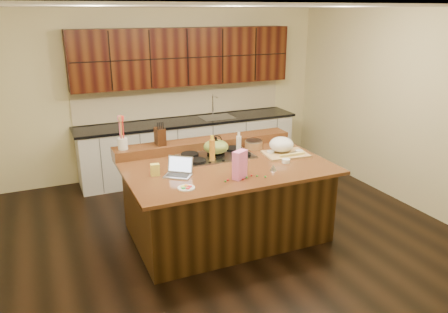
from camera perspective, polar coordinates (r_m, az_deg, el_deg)
name	(u,v)px	position (r m, az deg, el deg)	size (l,w,h in m)	color
room	(226,129)	(5.07, 0.23, 3.59)	(5.52, 5.02, 2.72)	black
island	(226,199)	(5.37, 0.22, -5.58)	(2.40, 1.60, 0.92)	black
back_ledge	(204,144)	(5.79, -2.59, 1.69)	(2.40, 0.30, 0.12)	black
cooktop	(216,156)	(5.45, -1.06, 0.13)	(0.92, 0.52, 0.05)	gray
back_counter	(188,117)	(7.28, -4.75, 5.19)	(3.70, 0.66, 2.40)	silver
kettle	(216,147)	(5.42, -1.06, 1.30)	(0.19, 0.19, 0.17)	black
green_bowl	(216,147)	(5.42, -1.06, 1.28)	(0.31, 0.31, 0.17)	olive
laptop	(179,170)	(4.87, -5.90, -1.81)	(0.37, 0.35, 0.20)	#B7B7BC
oil_bottle	(212,150)	(5.26, -1.55, 0.80)	(0.07, 0.07, 0.27)	orange
vinegar_bottle	(239,146)	(5.48, 1.93, 1.43)	(0.06, 0.06, 0.25)	silver
wooden_tray	(282,147)	(5.59, 7.64, 1.29)	(0.57, 0.46, 0.22)	tan
ramekin_a	(271,153)	(5.57, 6.11, 0.50)	(0.10, 0.10, 0.04)	white
ramekin_b	(286,161)	(5.29, 8.10, -0.57)	(0.10, 0.10, 0.04)	white
ramekin_c	(299,152)	(5.65, 9.79, 0.60)	(0.10, 0.10, 0.04)	white
strainer_bowl	(254,145)	(5.80, 3.89, 1.53)	(0.24, 0.24, 0.09)	#996B3F
kitchen_timer	(273,168)	(5.01, 6.46, -1.45)	(0.08, 0.08, 0.07)	silver
pink_bag	(240,165)	(4.71, 2.07, -1.08)	(0.17, 0.09, 0.31)	pink
candy_plate	(186,188)	(4.52, -4.95, -4.11)	(0.18, 0.18, 0.01)	white
package_box	(155,170)	(4.88, -8.99, -1.72)	(0.10, 0.07, 0.13)	#F1E155
utensil_crock	(123,144)	(5.48, -13.09, 1.64)	(0.12, 0.12, 0.14)	white
knife_block	(160,136)	(5.57, -8.36, 2.61)	(0.11, 0.18, 0.22)	black
gumdrop_0	(228,180)	(4.70, 0.51, -3.07)	(0.02, 0.02, 0.02)	red
gumdrop_1	(257,176)	(4.82, 4.33, -2.56)	(0.02, 0.02, 0.02)	#198C26
gumdrop_2	(235,179)	(4.73, 1.43, -2.92)	(0.02, 0.02, 0.02)	red
gumdrop_3	(265,177)	(4.81, 5.42, -2.64)	(0.02, 0.02, 0.02)	#198C26
gumdrop_4	(251,175)	(4.83, 3.61, -2.49)	(0.02, 0.02, 0.02)	red
gumdrop_5	(247,177)	(4.77, 2.99, -2.73)	(0.02, 0.02, 0.02)	#198C26
gumdrop_6	(243,179)	(4.72, 2.51, -2.98)	(0.02, 0.02, 0.02)	red
gumdrop_7	(225,181)	(4.66, 0.17, -3.26)	(0.02, 0.02, 0.02)	#198C26
gumdrop_8	(242,174)	(4.87, 2.35, -2.26)	(0.02, 0.02, 0.02)	red
gumdrop_9	(235,177)	(4.77, 1.50, -2.72)	(0.02, 0.02, 0.02)	#198C26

